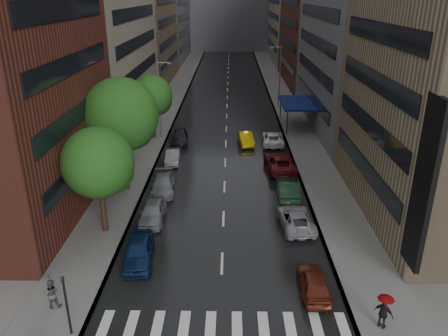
{
  "coord_description": "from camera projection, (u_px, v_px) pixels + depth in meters",
  "views": [
    {
      "loc": [
        0.47,
        -19.91,
        16.37
      ],
      "look_at": [
        0.0,
        13.09,
        3.0
      ],
      "focal_mm": 35.0,
      "sensor_mm": 36.0,
      "label": 1
    }
  ],
  "objects": [
    {
      "name": "traffic_light",
      "position": [
        66.0,
        300.0,
        21.55
      ],
      "size": [
        0.18,
        0.15,
        3.45
      ],
      "color": "black",
      "rests_on": "sidewalk_left"
    },
    {
      "name": "tree_far",
      "position": [
        152.0,
        96.0,
        50.49
      ],
      "size": [
        4.76,
        4.76,
        7.58
      ],
      "color": "#382619",
      "rests_on": "ground"
    },
    {
      "name": "crosswalk",
      "position": [
        224.0,
        330.0,
        22.75
      ],
      "size": [
        13.15,
        2.8,
        0.01
      ],
      "color": "silver",
      "rests_on": "ground"
    },
    {
      "name": "road",
      "position": [
        227.0,
        100.0,
        70.94
      ],
      "size": [
        14.0,
        140.0,
        0.01
      ],
      "primitive_type": "cube",
      "color": "black",
      "rests_on": "ground"
    },
    {
      "name": "ground",
      "position": [
        221.0,
        304.0,
        24.61
      ],
      "size": [
        220.0,
        220.0,
        0.0
      ],
      "primitive_type": "plane",
      "color": "gray",
      "rests_on": "ground"
    },
    {
      "name": "tree_near",
      "position": [
        98.0,
        163.0,
        29.96
      ],
      "size": [
        5.01,
        5.01,
        7.98
      ],
      "color": "#382619",
      "rests_on": "ground"
    },
    {
      "name": "street_lamp_left",
      "position": [
        160.0,
        98.0,
        50.68
      ],
      "size": [
        1.74,
        0.22,
        9.0
      ],
      "color": "gray",
      "rests_on": "sidewalk_left"
    },
    {
      "name": "parked_cars_right",
      "position": [
        284.0,
        178.0,
        39.5
      ],
      "size": [
        3.04,
        31.41,
        1.6
      ],
      "color": "maroon",
      "rests_on": "ground"
    },
    {
      "name": "street_lamp_right",
      "position": [
        279.0,
        75.0,
        64.38
      ],
      "size": [
        1.74,
        0.22,
        9.0
      ],
      "color": "gray",
      "rests_on": "sidewalk_right"
    },
    {
      "name": "ped_black_umbrella",
      "position": [
        51.0,
        288.0,
        23.74
      ],
      "size": [
        0.96,
        0.98,
        2.09
      ],
      "color": "#4D4E52",
      "rests_on": "sidewalk_left"
    },
    {
      "name": "buildings_right",
      "position": [
        319.0,
        0.0,
        71.31
      ],
      "size": [
        8.05,
        109.1,
        36.0
      ],
      "color": "#937A5B",
      "rests_on": "ground"
    },
    {
      "name": "parked_cars_left",
      "position": [
        163.0,
        182.0,
        38.62
      ],
      "size": [
        2.39,
        28.98,
        1.57
      ],
      "color": "#0E1F44",
      "rests_on": "ground"
    },
    {
      "name": "taxi",
      "position": [
        246.0,
        138.0,
        50.13
      ],
      "size": [
        2.02,
        4.41,
        1.4
      ],
      "primitive_type": "imported",
      "rotation": [
        0.0,
        0.0,
        0.13
      ],
      "color": "yellow",
      "rests_on": "ground"
    },
    {
      "name": "awning",
      "position": [
        297.0,
        103.0,
        55.75
      ],
      "size": [
        4.0,
        8.0,
        3.12
      ],
      "color": "navy",
      "rests_on": "sidewalk_right"
    },
    {
      "name": "sidewalk_left",
      "position": [
        172.0,
        99.0,
        71.04
      ],
      "size": [
        4.0,
        140.0,
        0.15
      ],
      "primitive_type": "cube",
      "color": "gray",
      "rests_on": "ground"
    },
    {
      "name": "sidewalk_right",
      "position": [
        283.0,
        100.0,
        70.8
      ],
      "size": [
        4.0,
        140.0,
        0.15
      ],
      "primitive_type": "cube",
      "color": "gray",
      "rests_on": "ground"
    },
    {
      "name": "ped_red_umbrella",
      "position": [
        384.0,
        309.0,
        22.29
      ],
      "size": [
        1.05,
        0.99,
        2.01
      ],
      "color": "black",
      "rests_on": "sidewalk_right"
    },
    {
      "name": "tree_mid",
      "position": [
        121.0,
        115.0,
        36.24
      ],
      "size": [
        6.27,
        6.27,
        9.99
      ],
      "color": "#382619",
      "rests_on": "ground"
    }
  ]
}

